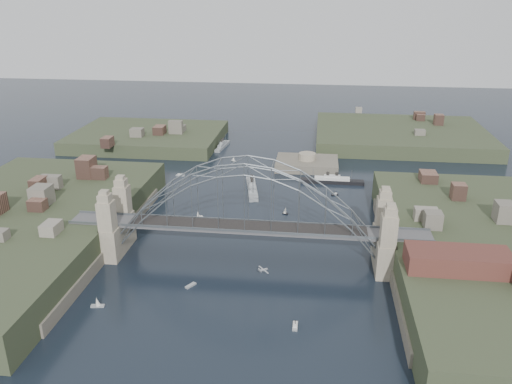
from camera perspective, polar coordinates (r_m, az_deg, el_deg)
The scene contains 23 objects.
ground at distance 124.33m, azimuth -1.03°, elevation -7.29°, with size 500.00×500.00×0.00m, color black.
bridge at distance 118.94m, azimuth -1.07°, elevation -2.07°, with size 84.00×13.80×24.60m.
shore_west at distance 142.50m, azimuth -24.59°, elevation -4.59°, with size 50.50×90.00×12.00m.
shore_east at distance 129.31m, azimuth 25.23°, elevation -7.33°, with size 50.50×90.00×12.00m.
headland_nw at distance 222.97m, azimuth -11.73°, elevation 5.46°, with size 60.00×45.00×9.00m, color #313A23.
headland_ne at distance 228.47m, azimuth 15.55°, elevation 5.57°, with size 70.00×55.00×9.50m, color #313A23.
fort_island at distance 187.90m, azimuth 5.60°, elevation 2.59°, with size 22.00×16.00×9.40m.
wharf_shed at distance 110.00m, azimuth 21.34°, elevation -7.02°, with size 20.00×8.00×4.00m, color #592D26.
finger_pier at distance 102.00m, azimuth 19.63°, elevation -15.30°, with size 4.00×22.00×1.40m, color #515153.
naval_cruiser_near at distance 165.31m, azimuth -0.46°, elevation 0.53°, with size 6.56×20.74×6.18m.
naval_cruiser_far at distance 211.50m, azimuth -3.72°, elevation 5.09°, with size 3.63×15.07×5.04m.
ocean_liner at distance 173.23m, azimuth 8.35°, elevation 1.23°, with size 20.95×2.91×5.14m.
aeroplane at distance 103.51m, azimuth 0.75°, elevation -8.57°, with size 2.31×2.84×0.49m.
small_boat_a at distance 145.93m, azimuth -6.38°, elevation -2.57°, with size 2.62×2.42×2.38m.
small_boat_b at distance 147.72m, azimuth 3.24°, elevation -2.07°, with size 1.67×1.43×2.38m.
small_boat_c at distance 114.25m, azimuth -7.19°, elevation -10.17°, with size 2.14×2.75×0.45m.
small_boat_d at distance 163.08m, azimuth 8.65°, elevation -0.27°, with size 2.25×1.66×1.43m.
small_boat_e at distance 180.12m, azimuth -8.32°, elevation 1.84°, with size 3.06×1.07×1.43m.
small_boat_f at distance 167.50m, azimuth -0.50°, elevation 0.52°, with size 1.64×1.17×0.45m.
small_boat_g at distance 101.46m, azimuth 4.33°, elevation -14.44°, with size 0.95×2.86×1.43m.
small_boat_h at distance 193.78m, azimuth -2.48°, elevation 3.64°, with size 2.14×2.18×2.38m.
small_boat_i at distance 138.86m, azimuth 14.44°, elevation -4.74°, with size 1.16×2.71×0.45m.
small_boat_j at distance 111.13m, azimuth -17.04°, elevation -11.62°, with size 2.82×1.25×2.38m.
Camera 1 is at (15.64, -108.14, 59.31)m, focal length 36.38 mm.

